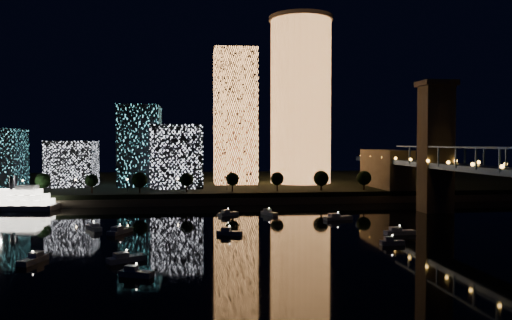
{
  "coord_description": "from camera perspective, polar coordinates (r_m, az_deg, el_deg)",
  "views": [
    {
      "loc": [
        -26.13,
        -130.53,
        26.54
      ],
      "look_at": [
        -3.55,
        55.0,
        20.02
      ],
      "focal_mm": 35.0,
      "sensor_mm": 36.0,
      "label": 1
    }
  ],
  "objects": [
    {
      "name": "seawall",
      "position": [
        215.58,
        0.07,
        -4.67
      ],
      "size": [
        420.0,
        6.0,
        3.0
      ],
      "primitive_type": "cube",
      "color": "#6B5E4C",
      "rests_on": "ground"
    },
    {
      "name": "far_bank",
      "position": [
        292.69,
        -1.8,
        -2.71
      ],
      "size": [
        420.0,
        160.0,
        5.0
      ],
      "primitive_type": "cube",
      "color": "black",
      "rests_on": "ground"
    },
    {
      "name": "motorboats",
      "position": [
        146.13,
        -3.3,
        -8.15
      ],
      "size": [
        101.34,
        86.09,
        2.78
      ],
      "color": "silver",
      "rests_on": "ground"
    },
    {
      "name": "esplanade_trees",
      "position": [
        219.13,
        -6.35,
        -2.22
      ],
      "size": [
        166.05,
        6.94,
        8.97
      ],
      "color": "black",
      "rests_on": "far_bank"
    },
    {
      "name": "street_lamps",
      "position": [
        225.35,
        -8.93,
        -2.48
      ],
      "size": [
        132.7,
        0.7,
        5.65
      ],
      "color": "black",
      "rests_on": "far_bank"
    },
    {
      "name": "midrise_blocks",
      "position": [
        255.81,
        -16.52,
        0.67
      ],
      "size": [
        107.44,
        38.53,
        40.17
      ],
      "color": "silver",
      "rests_on": "far_bank"
    },
    {
      "name": "tower_cylindrical",
      "position": [
        268.64,
        5.13,
        6.82
      ],
      "size": [
        34.0,
        34.0,
        88.08
      ],
      "color": "#FF9E51",
      "rests_on": "far_bank"
    },
    {
      "name": "tower_rectangular",
      "position": [
        263.46,
        -2.4,
        4.95
      ],
      "size": [
        22.06,
        22.06,
        70.2
      ],
      "primitive_type": "cube",
      "color": "#FF9E51",
      "rests_on": "far_bank"
    },
    {
      "name": "ground",
      "position": [
        135.74,
        4.35,
        -9.28
      ],
      "size": [
        520.0,
        520.0,
        0.0
      ],
      "primitive_type": "plane",
      "color": "black",
      "rests_on": "ground"
    },
    {
      "name": "truss_bridge",
      "position": [
        162.58,
        27.19,
        -1.85
      ],
      "size": [
        13.0,
        266.0,
        50.0
      ],
      "color": "navy",
      "rests_on": "ground"
    }
  ]
}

